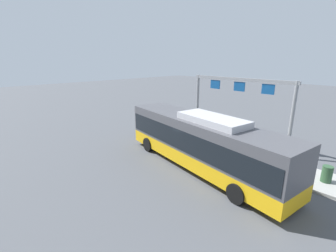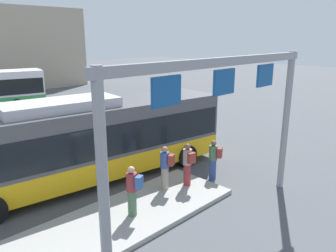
{
  "view_description": "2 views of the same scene",
  "coord_description": "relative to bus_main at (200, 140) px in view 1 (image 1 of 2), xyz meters",
  "views": [
    {
      "loc": [
        -8.4,
        10.59,
        6.54
      ],
      "look_at": [
        4.21,
        -1.28,
        1.56
      ],
      "focal_mm": 24.99,
      "sensor_mm": 36.0,
      "label": 1
    },
    {
      "loc": [
        -6.51,
        -11.0,
        5.71
      ],
      "look_at": [
        4.12,
        -0.44,
        1.62
      ],
      "focal_mm": 35.26,
      "sensor_mm": 36.0,
      "label": 2
    }
  ],
  "objects": [
    {
      "name": "bus_main",
      "position": [
        0.0,
        0.0,
        0.0
      ],
      "size": [
        12.23,
        4.09,
        3.46
      ],
      "rotation": [
        0.0,
        0.0,
        -0.13
      ],
      "color": "#EAAD14",
      "rests_on": "ground"
    },
    {
      "name": "person_waiting_far",
      "position": [
        -0.57,
        -3.55,
        -0.76
      ],
      "size": [
        0.5,
        0.6,
        1.67
      ],
      "rotation": [
        0.0,
        0.0,
        2.01
      ],
      "color": "#476B4C",
      "rests_on": "platform_curb"
    },
    {
      "name": "trash_bin",
      "position": [
        -6.0,
        -3.36,
        -1.2
      ],
      "size": [
        0.52,
        0.52,
        0.9
      ],
      "primitive_type": "cylinder",
      "color": "#2D5133",
      "rests_on": "platform_curb"
    },
    {
      "name": "person_waiting_mid",
      "position": [
        3.73,
        -3.47,
        -0.92
      ],
      "size": [
        0.5,
        0.6,
        1.67
      ],
      "rotation": [
        0.0,
        0.0,
        2.0
      ],
      "color": "#334C8C",
      "rests_on": "ground"
    },
    {
      "name": "platform_sign_gantry",
      "position": [
        0.98,
        -5.74,
        1.9
      ],
      "size": [
        8.52,
        0.24,
        5.2
      ],
      "color": "gray",
      "rests_on": "ground"
    },
    {
      "name": "person_boarding",
      "position": [
        2.31,
        -3.31,
        -0.76
      ],
      "size": [
        0.41,
        0.57,
        1.67
      ],
      "rotation": [
        0.0,
        0.0,
        1.36
      ],
      "color": "maroon",
      "rests_on": "platform_curb"
    },
    {
      "name": "platform_curb",
      "position": [
        -1.83,
        -3.37,
        -1.73
      ],
      "size": [
        10.0,
        2.8,
        0.16
      ],
      "primitive_type": "cube",
      "color": "#9E9E99",
      "rests_on": "ground"
    },
    {
      "name": "ground_plane",
      "position": [
        0.01,
        -0.0,
        -1.81
      ],
      "size": [
        120.0,
        120.0,
        0.0
      ],
      "primitive_type": "plane",
      "color": "#4C4F54"
    },
    {
      "name": "person_waiting_near",
      "position": [
        1.49,
        -2.94,
        -0.76
      ],
      "size": [
        0.5,
        0.6,
        1.67
      ],
      "rotation": [
        0.0,
        0.0,
        2.02
      ],
      "color": "gray",
      "rests_on": "platform_curb"
    }
  ]
}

